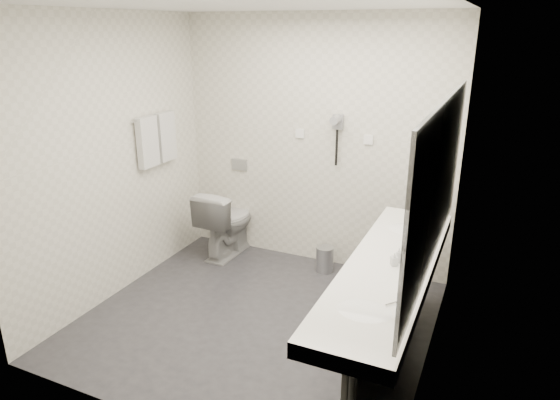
% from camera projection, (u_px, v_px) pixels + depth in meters
% --- Properties ---
extents(floor, '(2.80, 2.80, 0.00)m').
position_uv_depth(floor, '(257.00, 319.00, 4.25)').
color(floor, '#2D2C31').
rests_on(floor, ground).
extents(ceiling, '(2.80, 2.80, 0.00)m').
position_uv_depth(ceiling, '(251.00, 5.00, 3.42)').
color(ceiling, white).
rests_on(ceiling, wall_back).
extents(wall_back, '(2.80, 0.00, 2.80)m').
position_uv_depth(wall_back, '(314.00, 144.00, 4.95)').
color(wall_back, silver).
rests_on(wall_back, floor).
extents(wall_front, '(2.80, 0.00, 2.80)m').
position_uv_depth(wall_front, '(145.00, 241.00, 2.72)').
color(wall_front, silver).
rests_on(wall_front, floor).
extents(wall_left, '(0.00, 2.60, 2.60)m').
position_uv_depth(wall_left, '(113.00, 160.00, 4.38)').
color(wall_left, silver).
rests_on(wall_left, floor).
extents(wall_right, '(0.00, 2.60, 2.60)m').
position_uv_depth(wall_right, '(442.00, 204.00, 3.29)').
color(wall_right, silver).
rests_on(wall_right, floor).
extents(vanity_counter, '(0.55, 2.20, 0.10)m').
position_uv_depth(vanity_counter, '(389.00, 270.00, 3.37)').
color(vanity_counter, white).
rests_on(vanity_counter, floor).
extents(vanity_panel, '(0.03, 2.15, 0.75)m').
position_uv_depth(vanity_panel, '(389.00, 325.00, 3.50)').
color(vanity_panel, gray).
rests_on(vanity_panel, floor).
extents(vanity_post_far, '(0.06, 0.06, 0.75)m').
position_uv_depth(vanity_post_far, '(419.00, 265.00, 4.38)').
color(vanity_post_far, silver).
rests_on(vanity_post_far, floor).
extents(mirror, '(0.02, 2.20, 1.05)m').
position_uv_depth(mirror, '(439.00, 183.00, 3.05)').
color(mirror, '#B2BCC6').
rests_on(mirror, wall_right).
extents(basin_near, '(0.40, 0.31, 0.05)m').
position_uv_depth(basin_near, '(364.00, 313.00, 2.80)').
color(basin_near, white).
rests_on(basin_near, vanity_counter).
extents(basin_far, '(0.40, 0.31, 0.05)m').
position_uv_depth(basin_far, '(408.00, 231.00, 3.92)').
color(basin_far, white).
rests_on(basin_far, vanity_counter).
extents(faucet_near, '(0.04, 0.04, 0.15)m').
position_uv_depth(faucet_near, '(400.00, 307.00, 2.69)').
color(faucet_near, silver).
rests_on(faucet_near, vanity_counter).
extents(faucet_far, '(0.04, 0.04, 0.15)m').
position_uv_depth(faucet_far, '(435.00, 224.00, 3.81)').
color(faucet_far, silver).
rests_on(faucet_far, vanity_counter).
extents(soap_bottle_a, '(0.06, 0.06, 0.09)m').
position_uv_depth(soap_bottle_a, '(394.00, 259.00, 3.31)').
color(soap_bottle_a, white).
rests_on(soap_bottle_a, vanity_counter).
extents(soap_bottle_b, '(0.10, 0.10, 0.09)m').
position_uv_depth(soap_bottle_b, '(406.00, 245.00, 3.52)').
color(soap_bottle_b, white).
rests_on(soap_bottle_b, vanity_counter).
extents(soap_bottle_c, '(0.05, 0.05, 0.11)m').
position_uv_depth(soap_bottle_c, '(399.00, 255.00, 3.35)').
color(soap_bottle_c, white).
rests_on(soap_bottle_c, vanity_counter).
extents(glass_left, '(0.08, 0.08, 0.11)m').
position_uv_depth(glass_left, '(413.00, 242.00, 3.55)').
color(glass_left, silver).
rests_on(glass_left, vanity_counter).
extents(glass_right, '(0.06, 0.06, 0.11)m').
position_uv_depth(glass_right, '(411.00, 244.00, 3.52)').
color(glass_right, silver).
rests_on(glass_right, vanity_counter).
extents(toilet, '(0.45, 0.75, 0.74)m').
position_uv_depth(toilet, '(227.00, 222.00, 5.35)').
color(toilet, white).
rests_on(toilet, floor).
extents(flush_plate, '(0.18, 0.02, 0.12)m').
position_uv_depth(flush_plate, '(239.00, 165.00, 5.37)').
color(flush_plate, '#B2B5BA').
rests_on(flush_plate, wall_back).
extents(pedal_bin, '(0.19, 0.19, 0.25)m').
position_uv_depth(pedal_bin, '(325.00, 260.00, 5.04)').
color(pedal_bin, '#B2B5BA').
rests_on(pedal_bin, floor).
extents(bin_lid, '(0.18, 0.18, 0.02)m').
position_uv_depth(bin_lid, '(325.00, 248.00, 4.99)').
color(bin_lid, '#B2B5BA').
rests_on(bin_lid, pedal_bin).
extents(towel_rail, '(0.02, 0.62, 0.02)m').
position_uv_depth(towel_rail, '(154.00, 116.00, 4.73)').
color(towel_rail, silver).
rests_on(towel_rail, wall_left).
extents(towel_near, '(0.07, 0.24, 0.48)m').
position_uv_depth(towel_near, '(148.00, 142.00, 4.68)').
color(towel_near, silver).
rests_on(towel_near, towel_rail).
extents(towel_far, '(0.07, 0.24, 0.48)m').
position_uv_depth(towel_far, '(166.00, 136.00, 4.92)').
color(towel_far, silver).
rests_on(towel_far, towel_rail).
extents(dryer_cradle, '(0.10, 0.04, 0.14)m').
position_uv_depth(dryer_cradle, '(338.00, 122.00, 4.74)').
color(dryer_cradle, gray).
rests_on(dryer_cradle, wall_back).
extents(dryer_barrel, '(0.08, 0.14, 0.08)m').
position_uv_depth(dryer_barrel, '(336.00, 120.00, 4.67)').
color(dryer_barrel, gray).
rests_on(dryer_barrel, dryer_cradle).
extents(dryer_cord, '(0.02, 0.02, 0.35)m').
position_uv_depth(dryer_cord, '(337.00, 148.00, 4.81)').
color(dryer_cord, black).
rests_on(dryer_cord, dryer_cradle).
extents(switch_plate_a, '(0.09, 0.02, 0.09)m').
position_uv_depth(switch_plate_a, '(300.00, 133.00, 4.97)').
color(switch_plate_a, white).
rests_on(switch_plate_a, wall_back).
extents(switch_plate_b, '(0.09, 0.02, 0.09)m').
position_uv_depth(switch_plate_b, '(368.00, 140.00, 4.69)').
color(switch_plate_b, white).
rests_on(switch_plate_b, wall_back).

